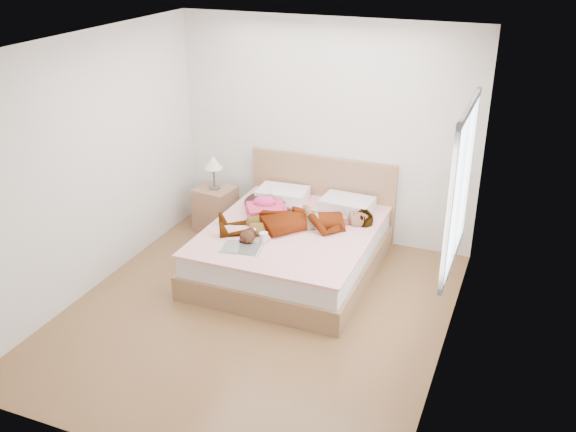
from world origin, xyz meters
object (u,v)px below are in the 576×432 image
at_px(woman, 298,217).
at_px(nightstand, 215,205).
at_px(towel, 266,209).
at_px(plush_toy, 248,236).
at_px(bed, 294,244).
at_px(coffee_mug, 264,237).
at_px(phone, 270,191).
at_px(magazine, 241,248).

relative_size(woman, nightstand, 1.77).
xyz_separation_m(towel, plush_toy, (0.09, -0.67, -0.02)).
bearing_deg(towel, woman, -16.67).
height_order(bed, coffee_mug, bed).
bearing_deg(bed, phone, 140.15).
bearing_deg(woman, towel, -135.74).
bearing_deg(magazine, bed, 67.32).
distance_m(plush_toy, nightstand, 1.49).
distance_m(woman, magazine, 0.78).
height_order(woman, towel, woman).
distance_m(coffee_mug, plush_toy, 0.17).
xyz_separation_m(woman, bed, (-0.04, 0.02, -0.35)).
height_order(coffee_mug, plush_toy, plush_toy).
distance_m(phone, coffee_mug, 0.93).
distance_m(phone, plush_toy, 0.96).
relative_size(phone, plush_toy, 0.39).
relative_size(coffee_mug, plush_toy, 0.55).
xyz_separation_m(coffee_mug, plush_toy, (-0.15, -0.07, 0.02)).
xyz_separation_m(towel, coffee_mug, (0.24, -0.60, -0.04)).
bearing_deg(coffee_mug, woman, 68.26).
height_order(phone, nightstand, nightstand).
bearing_deg(magazine, coffee_mug, 55.65).
bearing_deg(coffee_mug, towel, 111.97).
height_order(phone, towel, towel).
height_order(phone, coffee_mug, phone).
xyz_separation_m(bed, nightstand, (-1.27, 0.54, 0.04)).
relative_size(phone, bed, 0.05).
height_order(phone, magazine, phone).
height_order(woman, plush_toy, woman).
bearing_deg(magazine, phone, 98.17).
bearing_deg(plush_toy, magazine, -90.96).
xyz_separation_m(towel, nightstand, (-0.88, 0.43, -0.28)).
height_order(woman, bed, bed).
bearing_deg(phone, plush_toy, -109.38).
bearing_deg(towel, nightstand, 153.75).
height_order(towel, magazine, towel).
xyz_separation_m(bed, towel, (-0.39, 0.11, 0.32)).
xyz_separation_m(magazine, plush_toy, (0.00, 0.16, 0.06)).
bearing_deg(coffee_mug, phone, 109.74).
relative_size(phone, towel, 0.18).
bearing_deg(coffee_mug, bed, 73.56).
distance_m(towel, coffee_mug, 0.65).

